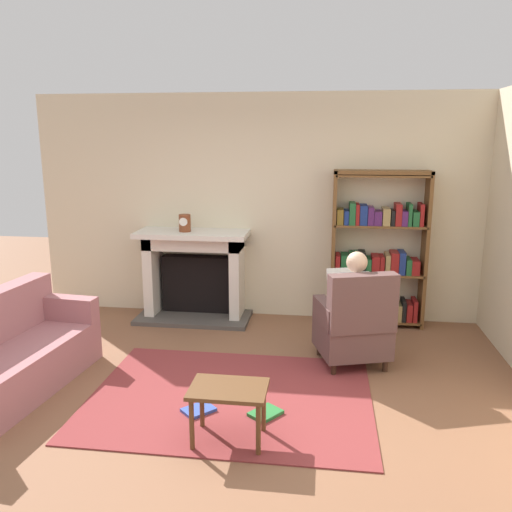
{
  "coord_description": "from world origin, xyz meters",
  "views": [
    {
      "loc": [
        0.77,
        -3.75,
        2.19
      ],
      "look_at": [
        0.1,
        1.2,
        1.05
      ],
      "focal_mm": 36.73,
      "sensor_mm": 36.0,
      "label": 1
    }
  ],
  "objects_px": {
    "fireplace": "(195,271)",
    "seated_reader": "(351,301)",
    "side_table": "(229,396)",
    "mantel_clock": "(185,223)",
    "bookshelf": "(377,254)",
    "armchair_reading": "(355,325)",
    "sofa_floral": "(8,357)"
  },
  "relations": [
    {
      "from": "fireplace",
      "to": "seated_reader",
      "type": "bearing_deg",
      "value": -30.53
    },
    {
      "from": "seated_reader",
      "to": "side_table",
      "type": "distance_m",
      "value": 1.83
    },
    {
      "from": "fireplace",
      "to": "seated_reader",
      "type": "xyz_separation_m",
      "value": [
        1.85,
        -1.09,
        0.04
      ]
    },
    {
      "from": "mantel_clock",
      "to": "bookshelf",
      "type": "bearing_deg",
      "value": 3.42
    },
    {
      "from": "armchair_reading",
      "to": "bookshelf",
      "type": "bearing_deg",
      "value": -120.84
    },
    {
      "from": "fireplace",
      "to": "sofa_floral",
      "type": "distance_m",
      "value": 2.43
    },
    {
      "from": "seated_reader",
      "to": "armchair_reading",
      "type": "bearing_deg",
      "value": 90.0
    },
    {
      "from": "side_table",
      "to": "seated_reader",
      "type": "bearing_deg",
      "value": 59.08
    },
    {
      "from": "armchair_reading",
      "to": "side_table",
      "type": "height_order",
      "value": "armchair_reading"
    },
    {
      "from": "bookshelf",
      "to": "side_table",
      "type": "xyz_separation_m",
      "value": [
        -1.27,
        -2.68,
        -0.49
      ]
    },
    {
      "from": "bookshelf",
      "to": "armchair_reading",
      "type": "height_order",
      "value": "bookshelf"
    },
    {
      "from": "fireplace",
      "to": "sofa_floral",
      "type": "xyz_separation_m",
      "value": [
        -1.14,
        -2.13,
        -0.26
      ]
    },
    {
      "from": "fireplace",
      "to": "sofa_floral",
      "type": "bearing_deg",
      "value": -118.12
    },
    {
      "from": "fireplace",
      "to": "seated_reader",
      "type": "distance_m",
      "value": 2.14
    },
    {
      "from": "mantel_clock",
      "to": "sofa_floral",
      "type": "relative_size",
      "value": 0.12
    },
    {
      "from": "armchair_reading",
      "to": "sofa_floral",
      "type": "xyz_separation_m",
      "value": [
        -3.02,
        -0.93,
        -0.1
      ]
    },
    {
      "from": "mantel_clock",
      "to": "bookshelf",
      "type": "height_order",
      "value": "bookshelf"
    },
    {
      "from": "mantel_clock",
      "to": "seated_reader",
      "type": "relative_size",
      "value": 0.18
    },
    {
      "from": "bookshelf",
      "to": "armchair_reading",
      "type": "bearing_deg",
      "value": -103.69
    },
    {
      "from": "bookshelf",
      "to": "armchair_reading",
      "type": "distance_m",
      "value": 1.34
    },
    {
      "from": "sofa_floral",
      "to": "bookshelf",
      "type": "bearing_deg",
      "value": -51.27
    },
    {
      "from": "armchair_reading",
      "to": "sofa_floral",
      "type": "distance_m",
      "value": 3.16
    },
    {
      "from": "bookshelf",
      "to": "sofa_floral",
      "type": "distance_m",
      "value": 4.0
    },
    {
      "from": "armchair_reading",
      "to": "side_table",
      "type": "xyz_separation_m",
      "value": [
        -0.97,
        -1.45,
        -0.06
      ]
    },
    {
      "from": "fireplace",
      "to": "bookshelf",
      "type": "height_order",
      "value": "bookshelf"
    },
    {
      "from": "sofa_floral",
      "to": "seated_reader",
      "type": "bearing_deg",
      "value": -65.15
    },
    {
      "from": "bookshelf",
      "to": "seated_reader",
      "type": "distance_m",
      "value": 1.2
    },
    {
      "from": "side_table",
      "to": "armchair_reading",
      "type": "bearing_deg",
      "value": 56.2
    },
    {
      "from": "fireplace",
      "to": "mantel_clock",
      "type": "bearing_deg",
      "value": -129.46
    },
    {
      "from": "seated_reader",
      "to": "sofa_floral",
      "type": "distance_m",
      "value": 3.18
    },
    {
      "from": "fireplace",
      "to": "side_table",
      "type": "distance_m",
      "value": 2.81
    },
    {
      "from": "fireplace",
      "to": "armchair_reading",
      "type": "distance_m",
      "value": 2.24
    }
  ]
}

